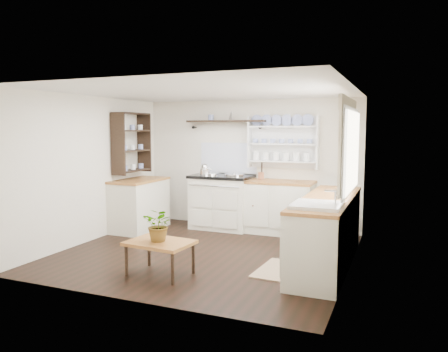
{
  "coord_description": "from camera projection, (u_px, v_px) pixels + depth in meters",
  "views": [
    {
      "loc": [
        2.58,
        -5.58,
        1.78
      ],
      "look_at": [
        0.18,
        0.25,
        1.1
      ],
      "focal_mm": 35.0,
      "sensor_mm": 36.0,
      "label": 1
    }
  ],
  "objects": [
    {
      "name": "floor",
      "position": [
        206.0,
        253.0,
        6.3
      ],
      "size": [
        4.0,
        3.8,
        0.01
      ],
      "primitive_type": "cube",
      "color": "black",
      "rests_on": "ground"
    },
    {
      "name": "wall_back",
      "position": [
        249.0,
        164.0,
        7.92
      ],
      "size": [
        4.0,
        0.02,
        2.3
      ],
      "primitive_type": "cube",
      "color": "beige",
      "rests_on": "ground"
    },
    {
      "name": "wall_right",
      "position": [
        351.0,
        180.0,
        5.42
      ],
      "size": [
        0.02,
        3.8,
        2.3
      ],
      "primitive_type": "cube",
      "color": "beige",
      "rests_on": "ground"
    },
    {
      "name": "wall_left",
      "position": [
        91.0,
        169.0,
        6.93
      ],
      "size": [
        0.02,
        3.8,
        2.3
      ],
      "primitive_type": "cube",
      "color": "beige",
      "rests_on": "ground"
    },
    {
      "name": "ceiling",
      "position": [
        205.0,
        91.0,
        6.05
      ],
      "size": [
        4.0,
        3.8,
        0.01
      ],
      "primitive_type": "cube",
      "color": "white",
      "rests_on": "wall_back"
    },
    {
      "name": "window",
      "position": [
        350.0,
        146.0,
        5.53
      ],
      "size": [
        0.08,
        1.55,
        1.22
      ],
      "color": "white",
      "rests_on": "wall_right"
    },
    {
      "name": "aga_cooker",
      "position": [
        222.0,
        201.0,
        7.84
      ],
      "size": [
        1.08,
        0.75,
        0.99
      ],
      "color": "silver",
      "rests_on": "floor"
    },
    {
      "name": "back_cabinets",
      "position": [
        276.0,
        206.0,
        7.49
      ],
      "size": [
        1.27,
        0.63,
        0.9
      ],
      "color": "#EEE8CD",
      "rests_on": "floor"
    },
    {
      "name": "right_cabinets",
      "position": [
        327.0,
        231.0,
        5.7
      ],
      "size": [
        0.62,
        2.43,
        0.9
      ],
      "color": "#EEE8CD",
      "rests_on": "floor"
    },
    {
      "name": "belfast_sink",
      "position": [
        317.0,
        215.0,
        4.97
      ],
      "size": [
        0.55,
        0.6,
        0.45
      ],
      "color": "white",
      "rests_on": "right_cabinets"
    },
    {
      "name": "left_cabinets",
      "position": [
        140.0,
        204.0,
        7.72
      ],
      "size": [
        0.62,
        1.13,
        0.9
      ],
      "color": "#EEE8CD",
      "rests_on": "floor"
    },
    {
      "name": "plate_rack",
      "position": [
        284.0,
        142.0,
        7.6
      ],
      "size": [
        1.2,
        0.22,
        0.9
      ],
      "color": "white",
      "rests_on": "wall_back"
    },
    {
      "name": "high_shelf",
      "position": [
        226.0,
        122.0,
        7.88
      ],
      "size": [
        1.5,
        0.29,
        0.16
      ],
      "color": "black",
      "rests_on": "wall_back"
    },
    {
      "name": "left_shelving",
      "position": [
        132.0,
        142.0,
        7.65
      ],
      "size": [
        0.28,
        0.8,
        1.05
      ],
      "primitive_type": "cube",
      "color": "black",
      "rests_on": "wall_left"
    },
    {
      "name": "kettle",
      "position": [
        205.0,
        170.0,
        7.78
      ],
      "size": [
        0.18,
        0.18,
        0.23
      ],
      "primitive_type": null,
      "color": "silver",
      "rests_on": "aga_cooker"
    },
    {
      "name": "utensil_crock",
      "position": [
        261.0,
        176.0,
        7.63
      ],
      "size": [
        0.1,
        0.1,
        0.12
      ],
      "primitive_type": "cylinder",
      "color": "#9E5B3A",
      "rests_on": "back_cabinets"
    },
    {
      "name": "center_table",
      "position": [
        160.0,
        245.0,
        5.32
      ],
      "size": [
        0.82,
        0.62,
        0.42
      ],
      "rotation": [
        0.0,
        0.0,
        -0.09
      ],
      "color": "brown",
      "rests_on": "floor"
    },
    {
      "name": "potted_plant",
      "position": [
        159.0,
        225.0,
        5.29
      ],
      "size": [
        0.37,
        0.33,
        0.41
      ],
      "primitive_type": "imported",
      "rotation": [
        0.0,
        0.0,
        -0.02
      ],
      "color": "#3F7233",
      "rests_on": "center_table"
    },
    {
      "name": "floor_rug",
      "position": [
        281.0,
        270.0,
        5.51
      ],
      "size": [
        0.6,
        0.88,
        0.02
      ],
      "primitive_type": "cube",
      "rotation": [
        0.0,
        0.0,
        -0.06
      ],
      "color": "#87694E",
      "rests_on": "floor"
    }
  ]
}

